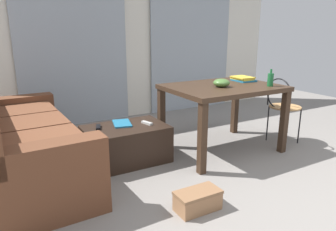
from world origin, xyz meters
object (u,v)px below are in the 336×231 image
object	(u,v)px
craft_table	(223,94)
magazine	(122,123)
bowl	(222,83)
tv_remote_secondary	(98,127)
shoebox	(198,200)
book_stack	(243,79)
wire_chair	(282,103)
bottle_near	(270,79)
coffee_table	(126,144)
couch	(23,146)
tv_remote_primary	(147,123)

from	to	relation	value
craft_table	magazine	bearing A→B (deg)	163.48
bowl	tv_remote_secondary	xyz separation A→B (m)	(-1.27, 0.37, -0.40)
craft_table	shoebox	world-z (taller)	craft_table
craft_table	book_stack	xyz separation A→B (m)	(0.41, 0.13, 0.13)
wire_chair	magazine	distance (m)	1.92
bottle_near	shoebox	size ratio (longest dim) A/B	0.53
bottle_near	bowl	size ratio (longest dim) A/B	1.04
bowl	shoebox	size ratio (longest dim) A/B	0.51
craft_table	bottle_near	distance (m)	0.54
craft_table	magazine	distance (m)	1.16
magazine	coffee_table	bearing A→B (deg)	-77.17
shoebox	magazine	bearing A→B (deg)	95.64
couch	bottle_near	distance (m)	2.61
book_stack	coffee_table	bearing A→B (deg)	176.30
wire_chair	bowl	world-z (taller)	bowl
craft_table	wire_chair	xyz separation A→B (m)	(0.77, -0.18, -0.15)
craft_table	wire_chair	world-z (taller)	wire_chair
bottle_near	tv_remote_secondary	bearing A→B (deg)	161.25
couch	bottle_near	world-z (taller)	bottle_near
coffee_table	tv_remote_secondary	bearing A→B (deg)	161.84
coffee_table	tv_remote_primary	xyz separation A→B (m)	(0.23, -0.03, 0.20)
bowl	book_stack	distance (m)	0.51
tv_remote_secondary	wire_chair	bearing A→B (deg)	5.22
couch	book_stack	world-z (taller)	book_stack
couch	tv_remote_secondary	world-z (taller)	couch
couch	tv_remote_primary	world-z (taller)	couch
coffee_table	shoebox	bearing A→B (deg)	-83.82
bottle_near	tv_remote_primary	bearing A→B (deg)	159.21
couch	magazine	size ratio (longest dim) A/B	7.21
craft_table	book_stack	world-z (taller)	book_stack
craft_table	wire_chair	size ratio (longest dim) A/B	1.51
bottle_near	tv_remote_primary	world-z (taller)	bottle_near
coffee_table	tv_remote_primary	distance (m)	0.31
couch	craft_table	bearing A→B (deg)	-10.15
coffee_table	bowl	distance (m)	1.21
magazine	shoebox	world-z (taller)	magazine
craft_table	shoebox	size ratio (longest dim) A/B	3.45
wire_chair	bottle_near	bearing A→B (deg)	-162.54
book_stack	shoebox	size ratio (longest dim) A/B	0.75
magazine	craft_table	bearing A→B (deg)	-2.96
couch	shoebox	size ratio (longest dim) A/B	5.74
magazine	shoebox	size ratio (longest dim) A/B	0.80
couch	coffee_table	distance (m)	0.98
tv_remote_primary	shoebox	xyz separation A→B (m)	(-0.11, -1.11, -0.32)
couch	coffee_table	bearing A→B (deg)	-8.41
book_stack	magazine	xyz separation A→B (m)	(-1.49, 0.19, -0.39)
tv_remote_secondary	magazine	bearing A→B (deg)	20.76
craft_table	tv_remote_secondary	distance (m)	1.40
couch	wire_chair	world-z (taller)	wire_chair
wire_chair	shoebox	xyz separation A→B (m)	(-1.73, -0.74, -0.43)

